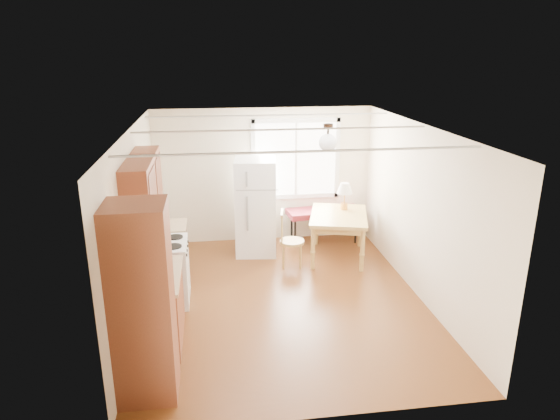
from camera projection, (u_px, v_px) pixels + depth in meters
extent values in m
cube|color=#4E2610|center=(283.00, 299.00, 7.31)|extent=(4.60, 5.60, 0.12)
cube|color=white|center=(283.00, 128.00, 6.54)|extent=(4.60, 5.60, 0.12)
cube|color=#F8E9C6|center=(264.00, 176.00, 9.28)|extent=(4.60, 0.10, 2.50)
cube|color=#F8E9C6|center=(322.00, 306.00, 4.57)|extent=(4.60, 0.10, 2.50)
cube|color=#F8E9C6|center=(135.00, 225.00, 6.66)|extent=(0.10, 5.60, 2.50)
cube|color=#F8E9C6|center=(420.00, 212.00, 7.19)|extent=(0.10, 5.60, 2.50)
cube|color=brown|center=(142.00, 303.00, 5.02)|extent=(0.60, 0.60, 2.10)
cube|color=brown|center=(157.00, 309.00, 6.15)|extent=(0.60, 1.10, 0.86)
cube|color=tan|center=(155.00, 276.00, 6.01)|extent=(0.62, 1.14, 0.04)
cube|color=white|center=(165.00, 272.00, 7.13)|extent=(0.65, 0.76, 0.90)
cube|color=brown|center=(167.00, 253.00, 7.84)|extent=(0.60, 0.60, 0.86)
cube|color=brown|center=(143.00, 184.00, 6.35)|extent=(0.33, 1.60, 0.70)
cube|color=white|center=(296.00, 159.00, 9.25)|extent=(1.50, 0.02, 1.35)
cylinder|color=black|center=(328.00, 126.00, 7.02)|extent=(0.14, 0.14, 0.06)
cylinder|color=black|center=(328.00, 133.00, 7.05)|extent=(0.03, 0.03, 0.16)
sphere|color=white|center=(328.00, 143.00, 7.09)|extent=(0.26, 0.26, 0.26)
cube|color=white|center=(256.00, 207.00, 8.76)|extent=(0.78, 0.78, 1.71)
cube|color=gray|center=(257.00, 190.00, 8.30)|extent=(0.70, 0.02, 0.02)
cube|color=gray|center=(247.00, 204.00, 8.34)|extent=(0.03, 0.03, 1.02)
cube|color=maroon|center=(324.00, 212.00, 9.36)|extent=(1.43, 0.68, 0.11)
cylinder|color=black|center=(295.00, 233.00, 9.20)|extent=(0.04, 0.04, 0.53)
cylinder|color=black|center=(356.00, 230.00, 9.36)|extent=(0.04, 0.04, 0.53)
cylinder|color=black|center=(292.00, 226.00, 9.57)|extent=(0.04, 0.04, 0.53)
cylinder|color=black|center=(350.00, 223.00, 9.72)|extent=(0.04, 0.04, 0.53)
cube|color=#B18C44|center=(339.00, 216.00, 8.57)|extent=(1.24, 1.46, 0.06)
cube|color=#B18C44|center=(339.00, 220.00, 8.60)|extent=(1.12, 1.34, 0.10)
cylinder|color=#B18C44|center=(313.00, 248.00, 8.21)|extent=(0.07, 0.07, 0.73)
cylinder|color=#B18C44|center=(362.00, 251.00, 8.12)|extent=(0.07, 0.07, 0.73)
cylinder|color=#B18C44|center=(316.00, 226.00, 9.27)|extent=(0.07, 0.07, 0.73)
cylinder|color=#B18C44|center=(360.00, 228.00, 9.17)|extent=(0.07, 0.07, 0.73)
cylinder|color=#B18C44|center=(292.00, 242.00, 8.33)|extent=(0.41, 0.41, 0.05)
cylinder|color=#B18C44|center=(283.00, 257.00, 8.27)|extent=(0.04, 0.04, 0.42)
cylinder|color=#B18C44|center=(300.00, 257.00, 8.26)|extent=(0.04, 0.04, 0.42)
cylinder|color=#B18C44|center=(284.00, 250.00, 8.54)|extent=(0.04, 0.04, 0.42)
cylinder|color=#B18C44|center=(300.00, 250.00, 8.53)|extent=(0.04, 0.04, 0.42)
cylinder|color=#C98940|center=(344.00, 206.00, 8.82)|extent=(0.13, 0.13, 0.11)
cylinder|color=#C98940|center=(344.00, 198.00, 8.78)|extent=(0.02, 0.02, 0.18)
cone|color=white|center=(345.00, 188.00, 8.72)|extent=(0.28, 0.28, 0.18)
cube|color=black|center=(153.00, 266.00, 6.13)|extent=(0.20, 0.25, 0.09)
cube|color=black|center=(151.00, 255.00, 5.97)|extent=(0.20, 0.07, 0.31)
cylinder|color=black|center=(153.00, 256.00, 6.15)|extent=(0.15, 0.15, 0.13)
cylinder|color=red|center=(149.00, 253.00, 6.39)|extent=(0.14, 0.14, 0.19)
sphere|color=red|center=(148.00, 244.00, 6.35)|extent=(0.07, 0.07, 0.07)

